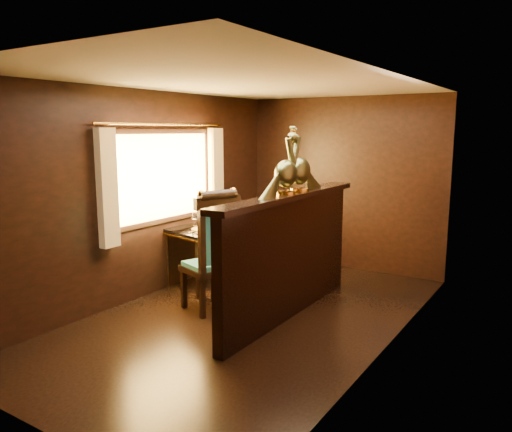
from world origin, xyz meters
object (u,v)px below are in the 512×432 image
object	(u,v)px
chair_right	(286,244)
peacock_left	(286,161)
chair_left	(214,249)
peacock_right	(300,159)
dining_table	(218,231)

from	to	relation	value
chair_right	peacock_left	world-z (taller)	peacock_left
chair_left	peacock_right	bearing A→B (deg)	57.90
chair_left	peacock_left	xyz separation A→B (m)	(0.74, 0.27, 0.97)
chair_left	chair_right	xyz separation A→B (m)	(0.36, 0.97, -0.09)
chair_left	chair_right	size ratio (longest dim) A/B	1.13
chair_right	peacock_right	xyz separation A→B (m)	(0.38, -0.39, 1.07)
dining_table	chair_right	world-z (taller)	chair_right
chair_left	chair_right	world-z (taller)	chair_left
chair_left	peacock_left	world-z (taller)	peacock_left
peacock_left	peacock_right	world-z (taller)	peacock_right
peacock_left	peacock_right	bearing A→B (deg)	90.00
chair_right	peacock_left	size ratio (longest dim) A/B	1.81
dining_table	chair_left	xyz separation A→B (m)	(0.63, -0.91, 0.03)
peacock_left	peacock_right	distance (m)	0.30
peacock_left	dining_table	bearing A→B (deg)	155.18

